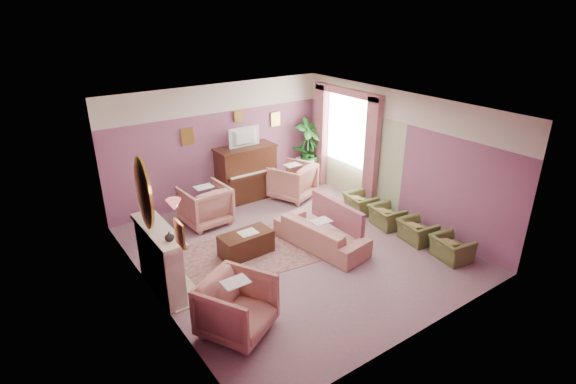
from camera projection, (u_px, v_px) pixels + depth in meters
floor at (294, 249)px, 8.83m from camera, size 5.50×6.00×0.01m
ceiling at (295, 108)px, 7.73m from camera, size 5.50×6.00×0.01m
wall_back at (220, 144)px, 10.53m from camera, size 5.50×0.02×2.80m
wall_front at (425, 252)px, 6.02m from camera, size 5.50×0.02×2.80m
wall_left at (148, 222)px, 6.82m from camera, size 0.02×6.00×2.80m
wall_right at (397, 156)px, 9.73m from camera, size 0.02×6.00×2.80m
picture_rail_band at (217, 98)px, 10.10m from camera, size 5.50×0.01×0.65m
stripe_panel at (355, 155)px, 10.83m from camera, size 0.01×3.00×2.15m
fireplace_surround at (160, 261)px, 7.39m from camera, size 0.30×1.40×1.10m
fireplace_inset at (167, 267)px, 7.51m from camera, size 0.18×0.72×0.68m
fire_ember at (170, 275)px, 7.60m from camera, size 0.06×0.54×0.10m
mantel_shelf at (158, 230)px, 7.18m from camera, size 0.40×1.55×0.07m
hearth at (175, 284)px, 7.71m from camera, size 0.55×1.50×0.02m
mirror_frame at (144, 193)px, 6.84m from camera, size 0.04×0.72×1.20m
mirror_glass at (145, 193)px, 6.86m from camera, size 0.01×0.60×1.06m
sconce_shade at (174, 205)px, 6.02m from camera, size 0.20×0.20×0.16m
piano at (246, 174)px, 10.85m from camera, size 1.40×0.60×1.30m
piano_keyshelf at (254, 175)px, 10.56m from camera, size 1.30×0.12×0.06m
piano_keys at (253, 173)px, 10.55m from camera, size 1.20×0.08×0.02m
piano_top at (245, 147)px, 10.59m from camera, size 1.45×0.65×0.04m
television at (246, 136)px, 10.44m from camera, size 0.80×0.12×0.48m
print_back_left at (187, 137)px, 9.95m from camera, size 0.30×0.03×0.38m
print_back_right at (275, 119)px, 11.17m from camera, size 0.26×0.03×0.34m
print_back_mid at (238, 116)px, 10.53m from camera, size 0.22×0.03×0.26m
print_left_wall at (180, 234)px, 5.82m from camera, size 0.03×0.28×0.36m
window_blind at (348, 128)px, 10.75m from camera, size 0.03×1.40×1.80m
curtain_left at (372, 154)px, 10.18m from camera, size 0.16×0.34×2.60m
curtain_right at (321, 135)px, 11.56m from camera, size 0.16×0.34×2.60m
pelmet at (347, 92)px, 10.37m from camera, size 0.16×2.20×0.16m
mantel_plant at (145, 208)px, 7.54m from camera, size 0.16×0.16×0.28m
mantel_vase at (169, 236)px, 6.77m from camera, size 0.16×0.16×0.16m
area_rug at (248, 253)px, 8.68m from camera, size 2.70×2.09×0.01m
coffee_table at (246, 244)px, 8.57m from camera, size 1.02×0.53×0.45m
table_paper at (248, 232)px, 8.51m from camera, size 0.35×0.28×0.01m
sofa at (321, 229)px, 8.78m from camera, size 0.65×1.96×0.79m
sofa_throw at (337, 214)px, 8.91m from camera, size 0.10×1.48×0.54m
floral_armchair_left at (205, 203)px, 9.67m from camera, size 0.93×0.93×0.97m
floral_armchair_right at (292, 179)px, 10.94m from camera, size 0.93×0.93×0.97m
floral_armchair_front at (237, 304)px, 6.45m from camera, size 0.93×0.93×0.97m
olive_chair_a at (452, 245)px, 8.39m from camera, size 0.48×0.69×0.59m
olive_chair_b at (417, 228)px, 9.01m from camera, size 0.48×0.69×0.59m
olive_chair_c at (387, 213)px, 9.63m from camera, size 0.48×0.69×0.59m
olive_chair_d at (360, 201)px, 10.24m from camera, size 0.48×0.69×0.59m
side_table at (305, 171)px, 11.88m from camera, size 0.52×0.52×0.70m
side_plant_big at (306, 152)px, 11.68m from camera, size 0.30×0.30×0.34m
side_plant_small at (312, 153)px, 11.68m from camera, size 0.16×0.16×0.28m
palm_pot at (308, 177)px, 11.96m from camera, size 0.34×0.34×0.34m
palm_plant at (308, 145)px, 11.61m from camera, size 0.76×0.76×1.44m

